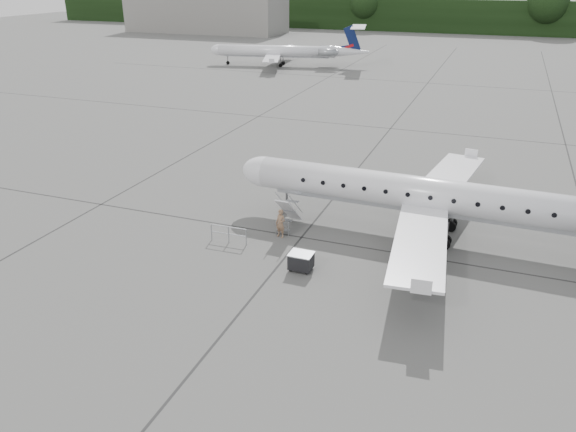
% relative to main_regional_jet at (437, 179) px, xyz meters
% --- Properties ---
extents(ground, '(320.00, 320.00, 0.00)m').
position_rel_main_regional_jet_xyz_m(ground, '(-0.44, -7.42, -3.58)').
color(ground, '#585855').
rests_on(ground, ground).
extents(treeline, '(260.00, 4.00, 8.00)m').
position_rel_main_regional_jet_xyz_m(treeline, '(-0.44, 122.58, 0.42)').
color(treeline, black).
rests_on(treeline, ground).
extents(terminal_building, '(40.00, 14.00, 10.00)m').
position_rel_main_regional_jet_xyz_m(terminal_building, '(-70.44, 102.58, 1.42)').
color(terminal_building, slate).
rests_on(terminal_building, ground).
extents(main_regional_jet, '(28.47, 20.88, 7.16)m').
position_rel_main_regional_jet_xyz_m(main_regional_jet, '(0.00, 0.00, 0.00)').
color(main_regional_jet, silver).
rests_on(main_regional_jet, ground).
extents(airstair, '(0.92, 2.45, 2.24)m').
position_rel_main_regional_jet_xyz_m(airstair, '(-8.34, -2.02, -2.46)').
color(airstair, silver).
rests_on(airstair, ground).
extents(passenger, '(0.73, 0.58, 1.75)m').
position_rel_main_regional_jet_xyz_m(passenger, '(-8.38, -3.39, -2.70)').
color(passenger, '#876449').
rests_on(passenger, ground).
extents(safety_railing, '(2.20, 0.16, 1.00)m').
position_rel_main_regional_jet_xyz_m(safety_railing, '(-10.94, -5.16, -3.08)').
color(safety_railing, gray).
rests_on(safety_railing, ground).
extents(baggage_cart, '(1.20, 0.97, 1.03)m').
position_rel_main_regional_jet_xyz_m(baggage_cart, '(-5.90, -6.75, -3.06)').
color(baggage_cart, black).
rests_on(baggage_cart, ground).
extents(bg_regional_left, '(28.04, 22.61, 6.54)m').
position_rel_main_regional_jet_xyz_m(bg_regional_left, '(-33.05, 57.48, -0.31)').
color(bg_regional_left, silver).
rests_on(bg_regional_left, ground).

